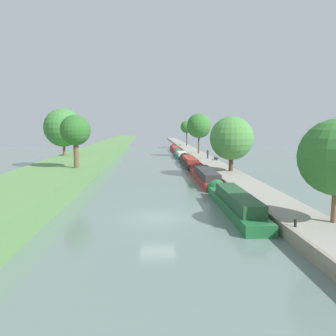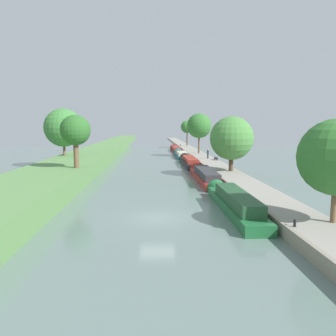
{
  "view_description": "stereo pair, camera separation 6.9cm",
  "coord_description": "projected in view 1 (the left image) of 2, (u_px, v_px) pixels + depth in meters",
  "views": [
    {
      "loc": [
        -0.47,
        -22.91,
        6.57
      ],
      "look_at": [
        1.79,
        19.98,
        1.0
      ],
      "focal_mm": 35.49,
      "sensor_mm": 36.0,
      "label": 1
    },
    {
      "loc": [
        -0.4,
        -22.92,
        6.57
      ],
      "look_at": [
        1.79,
        19.98,
        1.0
      ],
      "focal_mm": 35.49,
      "sensor_mm": 36.0,
      "label": 2
    }
  ],
  "objects": [
    {
      "name": "narrowboat_teal",
      "position": [
        180.0,
        154.0,
        69.27
      ],
      "size": [
        2.17,
        13.23,
        2.06
      ],
      "color": "#195B60",
      "rests_on": "ground_plane"
    },
    {
      "name": "narrowboat_green",
      "position": [
        233.0,
        201.0,
        25.86
      ],
      "size": [
        1.92,
        13.47,
        2.13
      ],
      "color": "#1E6033",
      "rests_on": "ground_plane"
    },
    {
      "name": "tree_leftbank_upstream",
      "position": [
        63.0,
        128.0,
        50.46
      ],
      "size": [
        5.8,
        5.8,
        7.17
      ],
      "color": "brown",
      "rests_on": "left_grassy_bank"
    },
    {
      "name": "narrowboat_black",
      "position": [
        189.0,
        161.0,
        55.4
      ],
      "size": [
        2.09,
        14.32,
        1.99
      ],
      "color": "black",
      "rests_on": "ground_plane"
    },
    {
      "name": "ground_plane",
      "position": [
        158.0,
        218.0,
        23.56
      ],
      "size": [
        160.0,
        160.0,
        0.0
      ],
      "primitive_type": "plane",
      "color": "slate"
    },
    {
      "name": "mooring_bollard_near",
      "position": [
        295.0,
        223.0,
        18.88
      ],
      "size": [
        0.16,
        0.16,
        0.45
      ],
      "color": "black",
      "rests_on": "right_towpath"
    },
    {
      "name": "tree_rightbank_midfar",
      "position": [
        199.0,
        126.0,
        67.66
      ],
      "size": [
        5.01,
        5.01,
        8.11
      ],
      "color": "brown",
      "rests_on": "right_towpath"
    },
    {
      "name": "narrowboat_red",
      "position": [
        204.0,
        175.0,
        39.62
      ],
      "size": [
        2.01,
        14.1,
        2.1
      ],
      "color": "maroon",
      "rests_on": "ground_plane"
    },
    {
      "name": "mooring_bollard_far",
      "position": [
        180.0,
        145.0,
        92.07
      ],
      "size": [
        0.16,
        0.16,
        0.45
      ],
      "color": "black",
      "rests_on": "right_towpath"
    },
    {
      "name": "right_towpath",
      "position": [
        284.0,
        211.0,
        23.98
      ],
      "size": [
        3.4,
        260.0,
        0.81
      ],
      "color": "gray",
      "rests_on": "ground_plane"
    },
    {
      "name": "person_walking",
      "position": [
        208.0,
        153.0,
        57.62
      ],
      "size": [
        0.34,
        0.34,
        1.66
      ],
      "color": "#282D42",
      "rests_on": "right_towpath"
    },
    {
      "name": "stone_quay",
      "position": [
        259.0,
        211.0,
        23.89
      ],
      "size": [
        0.25,
        260.0,
        0.86
      ],
      "color": "gray",
      "rests_on": "ground_plane"
    },
    {
      "name": "tree_rightbank_midnear",
      "position": [
        232.0,
        138.0,
        41.47
      ],
      "size": [
        5.45,
        5.45,
        6.85
      ],
      "color": "#4C3828",
      "rests_on": "right_towpath"
    },
    {
      "name": "park_bench",
      "position": [
        216.0,
        158.0,
        55.17
      ],
      "size": [
        0.44,
        1.5,
        0.47
      ],
      "color": "#333338",
      "rests_on": "right_towpath"
    },
    {
      "name": "tree_rightbank_far",
      "position": [
        187.0,
        127.0,
        93.66
      ],
      "size": [
        3.57,
        3.57,
        7.07
      ],
      "color": "#4C3828",
      "rests_on": "right_towpath"
    },
    {
      "name": "tree_leftbank_downstream",
      "position": [
        75.0,
        131.0,
        35.89
      ],
      "size": [
        3.29,
        3.29,
        5.76
      ],
      "color": "brown",
      "rests_on": "left_grassy_bank"
    },
    {
      "name": "narrowboat_maroon",
      "position": [
        175.0,
        149.0,
        84.99
      ],
      "size": [
        2.0,
        15.79,
        1.9
      ],
      "color": "maroon",
      "rests_on": "ground_plane"
    }
  ]
}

